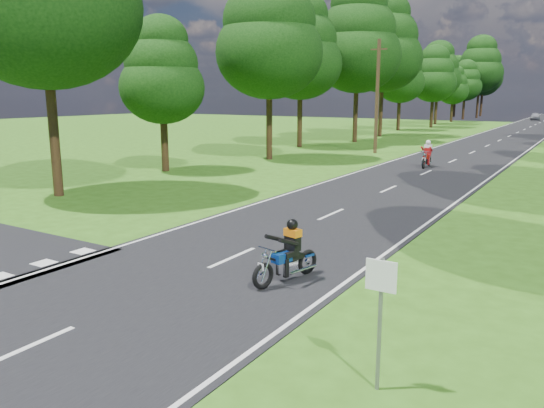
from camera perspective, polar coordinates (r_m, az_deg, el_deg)
The scene contains 9 objects.
ground at distance 12.55m, azimuth -9.69°, elevation -8.12°, with size 160.00×160.00×0.00m, color #315C15.
main_road at distance 59.47m, azimuth 24.17°, elevation 6.68°, with size 7.00×140.00×0.02m, color black.
road_markings at distance 57.64m, azimuth 23.78°, elevation 6.59°, with size 7.40×140.00×0.01m.
treeline at distance 69.28m, azimuth 27.15°, elevation 13.85°, with size 40.00×115.35×14.78m.
telegraph_pole at distance 39.33m, azimuth 11.24°, elevation 11.32°, with size 1.20×0.26×8.00m.
road_sign at distance 7.75m, azimuth 11.57°, elevation -10.38°, with size 0.45×0.07×2.00m.
rider_near_blue at distance 12.07m, azimuth 1.53°, elevation -5.06°, with size 0.58×1.73×1.44m, color navy, non-canonical shape.
rider_far_red at distance 32.26m, azimuth 16.33°, elevation 5.21°, with size 0.63×1.89×1.58m, color #9B1A0B, non-canonical shape.
distant_car at distance 97.89m, azimuth 26.47°, elevation 8.46°, with size 1.48×3.67×1.25m, color #B1B3B8.
Camera 1 is at (7.89, -8.79, 4.23)m, focal length 35.00 mm.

